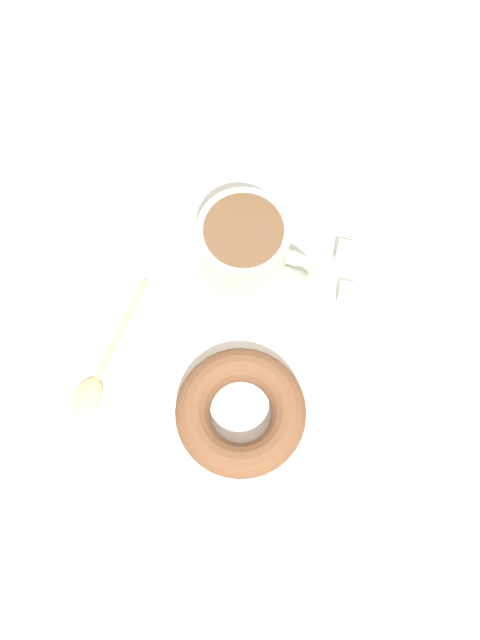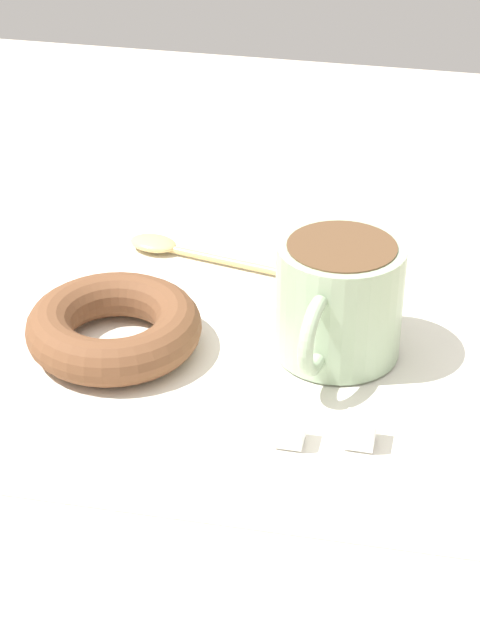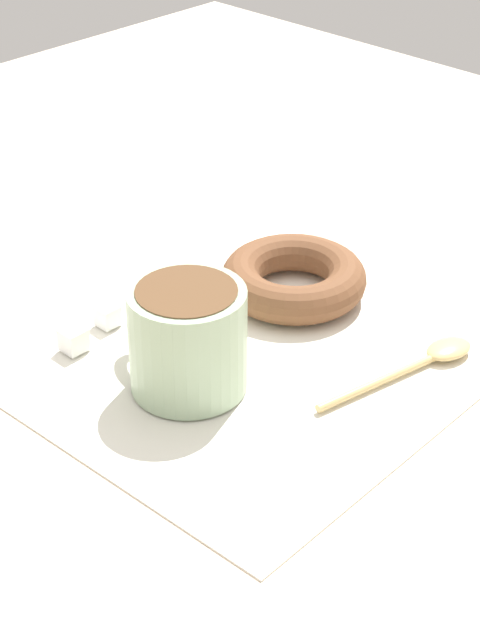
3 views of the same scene
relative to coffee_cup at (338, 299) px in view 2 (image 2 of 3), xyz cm
name	(u,v)px [view 2 (image 2 of 3)]	position (x,y,z in cm)	size (l,w,h in cm)	color
ground_plane	(229,387)	(6.03, 3.48, -5.16)	(120.00, 120.00, 2.00)	beige
napkin	(240,349)	(5.97, 0.82, -4.01)	(32.07, 32.07, 0.30)	white
coffee_cup	(338,299)	(0.00, 0.00, 0.00)	(7.83, 10.73, 7.45)	#9EB793
donut	(114,327)	(13.68, 2.57, -2.38)	(11.06, 11.06, 2.96)	brown
spoon	(177,249)	(13.27, -10.26, -3.46)	(13.54, 4.05, 0.90)	#D8B772
sugar_cube	(360,430)	(-2.69, 8.76, -3.03)	(1.66, 1.66, 1.66)	white
sugar_cube_extra	(290,431)	(1.09, 9.57, -3.10)	(1.52, 1.52, 1.52)	white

